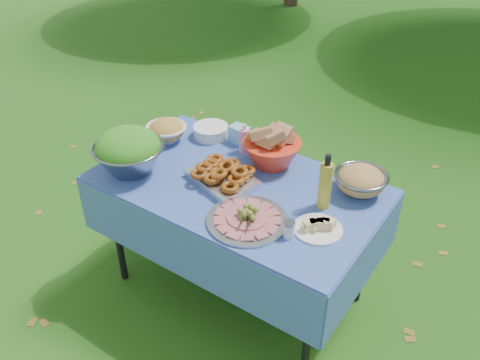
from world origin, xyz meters
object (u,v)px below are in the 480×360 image
plate_stack (211,131)px  charcuterie_platter (247,214)px  oil_bottle (326,182)px  pasta_bowl_steel (361,180)px  picnic_table (237,239)px  salad_bowl (129,151)px  bread_bowl (272,147)px

plate_stack → charcuterie_platter: bearing=-41.0°
plate_stack → oil_bottle: oil_bottle is taller
pasta_bowl_steel → oil_bottle: bearing=-113.8°
plate_stack → oil_bottle: 0.90m
picnic_table → charcuterie_platter: charcuterie_platter is taller
salad_bowl → oil_bottle: 1.03m
bread_bowl → pasta_bowl_steel: size_ratio=1.21×
oil_bottle → plate_stack: bearing=164.4°
picnic_table → oil_bottle: oil_bottle is taller
picnic_table → bread_bowl: 0.55m
pasta_bowl_steel → plate_stack: bearing=178.3°
plate_stack → oil_bottle: bearing=-15.6°
picnic_table → plate_stack: (-0.41, 0.32, 0.41)m
plate_stack → pasta_bowl_steel: (0.96, -0.03, 0.04)m
pasta_bowl_steel → oil_bottle: oil_bottle is taller
salad_bowl → charcuterie_platter: 0.75m
plate_stack → pasta_bowl_steel: pasta_bowl_steel is taller
pasta_bowl_steel → charcuterie_platter: size_ratio=0.69×
picnic_table → oil_bottle: (0.45, 0.08, 0.53)m
bread_bowl → charcuterie_platter: 0.52m
salad_bowl → oil_bottle: (0.99, 0.30, 0.02)m
picnic_table → salad_bowl: 0.77m
salad_bowl → bread_bowl: salad_bowl is taller
bread_bowl → oil_bottle: 0.45m
bread_bowl → pasta_bowl_steel: (0.50, 0.03, -0.04)m
picnic_table → oil_bottle: size_ratio=5.05×
plate_stack → bread_bowl: 0.46m
picnic_table → pasta_bowl_steel: pasta_bowl_steel is taller
oil_bottle → salad_bowl: bearing=-163.1°
bread_bowl → oil_bottle: size_ratio=1.10×
oil_bottle → picnic_table: bearing=-170.6°
plate_stack → pasta_bowl_steel: 0.96m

